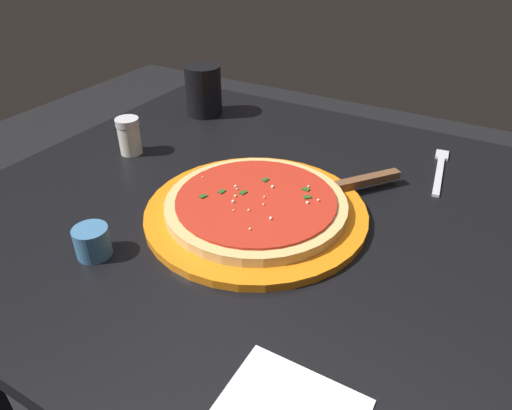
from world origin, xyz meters
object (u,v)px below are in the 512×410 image
object	(u,v)px
pizza	(256,203)
fork	(440,169)
parmesan_shaker	(129,136)
cup_tall_drink	(204,90)
cup_small_sauce	(92,242)
pizza_server	(346,186)
serving_plate	(256,212)

from	to	relation	value
pizza	fork	distance (m)	0.38
fork	parmesan_shaker	xyz separation A→B (m)	(0.56, 0.24, 0.04)
cup_tall_drink	fork	distance (m)	0.55
pizza	cup_tall_drink	bearing A→B (deg)	-44.31
cup_small_sauce	parmesan_shaker	bearing A→B (deg)	-56.51
pizza_server	cup_tall_drink	world-z (taller)	cup_tall_drink
cup_small_sauce	fork	xyz separation A→B (m)	(-0.38, -0.51, -0.02)
pizza	fork	xyz separation A→B (m)	(-0.23, -0.31, -0.02)
pizza	pizza_server	xyz separation A→B (m)	(-0.10, -0.13, -0.00)
pizza_server	cup_tall_drink	distance (m)	0.47
pizza	fork	size ratio (longest dim) A/B	1.56
pizza	parmesan_shaker	distance (m)	0.34
parmesan_shaker	pizza_server	bearing A→B (deg)	-171.78
pizza_server	cup_tall_drink	size ratio (longest dim) A/B	1.74
pizza	cup_tall_drink	xyz separation A→B (m)	(0.32, -0.32, 0.03)
serving_plate	cup_small_sauce	size ratio (longest dim) A/B	7.13
cup_tall_drink	parmesan_shaker	distance (m)	0.25
pizza_server	parmesan_shaker	distance (m)	0.44
serving_plate	pizza_server	world-z (taller)	pizza_server
pizza_server	cup_tall_drink	xyz separation A→B (m)	(0.43, -0.18, 0.04)
serving_plate	pizza_server	distance (m)	0.17
serving_plate	cup_tall_drink	xyz separation A→B (m)	(0.32, -0.32, 0.05)
pizza_server	fork	bearing A→B (deg)	-125.43
cup_tall_drink	parmesan_shaker	world-z (taller)	cup_tall_drink
cup_small_sauce	fork	world-z (taller)	cup_small_sauce
cup_tall_drink	parmesan_shaker	xyz separation A→B (m)	(0.01, 0.25, -0.02)
pizza	fork	world-z (taller)	pizza
serving_plate	cup_small_sauce	bearing A→B (deg)	52.95
serving_plate	cup_tall_drink	size ratio (longest dim) A/B	3.10
cup_tall_drink	fork	size ratio (longest dim) A/B	0.62
pizza	parmesan_shaker	xyz separation A→B (m)	(0.33, -0.07, 0.01)
pizza_server	fork	size ratio (longest dim) A/B	1.07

